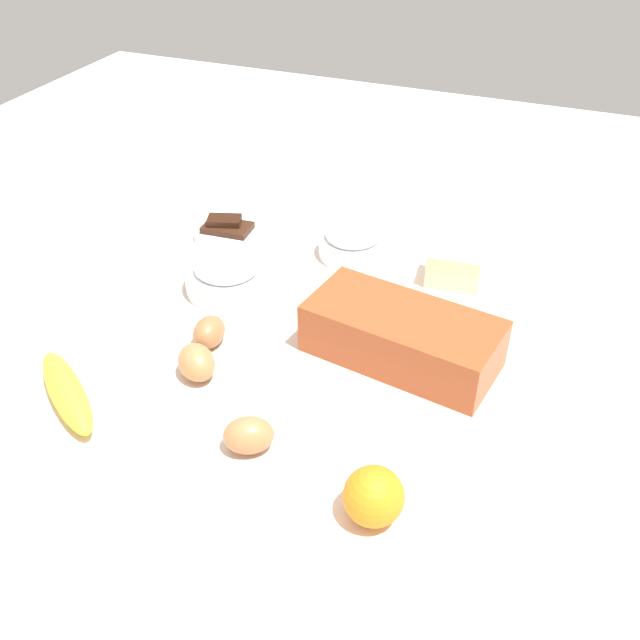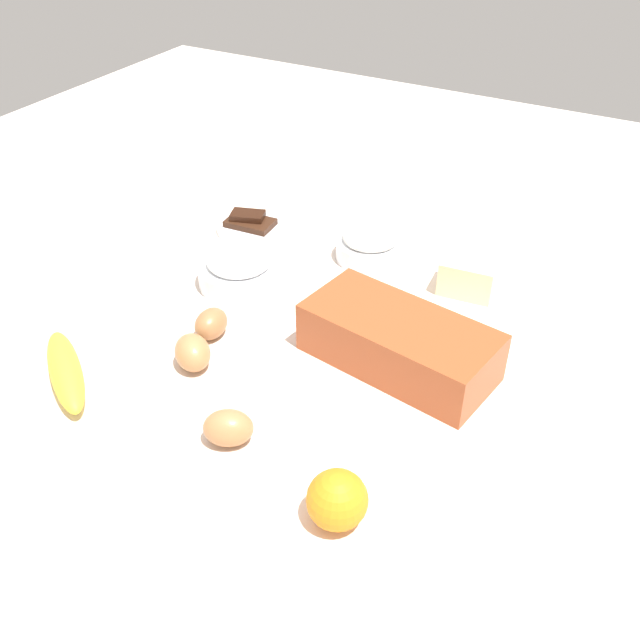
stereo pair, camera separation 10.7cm
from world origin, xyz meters
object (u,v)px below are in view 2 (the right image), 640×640
sugar_bowl (240,269)px  flour_bowl (370,244)px  egg_beside_bowl (211,324)px  chocolate_plate (250,225)px  banana (65,371)px  orange_fruit (337,500)px  egg_near_butter (231,429)px  loaf_pan (399,341)px  butter_block (468,277)px  egg_loose (193,352)px

sugar_bowl → flour_bowl: bearing=-130.6°
egg_beside_bowl → chocolate_plate: 0.34m
banana → sugar_bowl: bearing=-102.3°
banana → orange_fruit: 0.45m
orange_fruit → chocolate_plate: size_ratio=0.55×
egg_near_butter → chocolate_plate: bearing=-58.8°
loaf_pan → egg_beside_bowl: size_ratio=4.82×
butter_block → sugar_bowl: bearing=25.3°
banana → egg_near_butter: 0.28m
sugar_bowl → orange_fruit: bearing=136.4°
orange_fruit → sugar_bowl: bearing=-43.6°
egg_beside_bowl → sugar_bowl: bearing=-72.9°
orange_fruit → egg_beside_bowl: (0.33, -0.22, -0.01)m
orange_fruit → egg_loose: (0.31, -0.14, -0.01)m
egg_beside_bowl → butter_block: bearing=-134.6°
banana → egg_loose: egg_loose is taller
sugar_bowl → butter_block: 0.39m
butter_block → egg_beside_bowl: butter_block is taller
orange_fruit → chocolate_plate: orange_fruit is taller
loaf_pan → chocolate_plate: size_ratio=2.29×
orange_fruit → butter_block: (0.03, -0.52, -0.01)m
orange_fruit → egg_near_butter: (0.18, -0.04, -0.01)m
orange_fruit → egg_loose: 0.34m
flour_bowl → sugar_bowl: bearing=49.4°
sugar_bowl → egg_near_butter: bearing=122.5°
flour_bowl → banana: bearing=66.0°
egg_beside_bowl → egg_loose: 0.08m
chocolate_plate → egg_loose: bearing=112.0°
chocolate_plate → sugar_bowl: bearing=118.5°
sugar_bowl → egg_beside_bowl: (-0.04, 0.14, -0.01)m
loaf_pan → banana: loaf_pan is taller
egg_loose → egg_near_butter: bearing=143.9°
banana → flour_bowl: bearing=-114.0°
egg_beside_bowl → chocolate_plate: size_ratio=0.48×
egg_beside_bowl → egg_loose: size_ratio=0.92×
flour_bowl → egg_near_butter: size_ratio=1.89×
egg_near_butter → egg_loose: size_ratio=0.97×
flour_bowl → butter_block: bearing=174.1°
loaf_pan → egg_loose: 0.30m
butter_block → egg_near_butter: size_ratio=1.38×
chocolate_plate → loaf_pan: bearing=150.7°
orange_fruit → egg_loose: bearing=-24.5°
butter_block → egg_beside_bowl: bearing=45.4°
orange_fruit → chocolate_plate: 0.70m
loaf_pan → sugar_bowl: 0.33m
sugar_bowl → egg_near_butter: 0.38m
loaf_pan → butter_block: (-0.02, -0.23, -0.01)m
egg_near_butter → egg_beside_bowl: 0.23m
loaf_pan → egg_near_butter: bearing=73.6°
sugar_bowl → butter_block: size_ratio=1.58×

